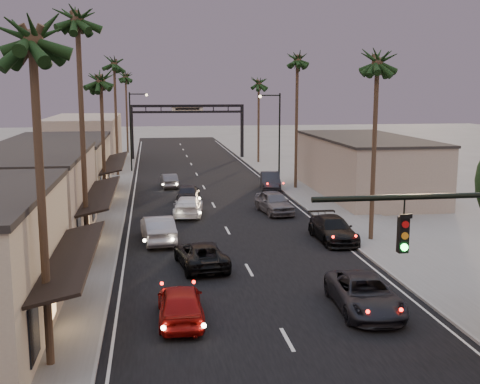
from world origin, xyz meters
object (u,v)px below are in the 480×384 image
object	(u,v)px
palm_rc	(259,80)
curbside_black	(333,229)
oncoming_red	(181,303)
streetlight_right	(277,132)
palm_la	(31,26)
palm_lc	(100,75)
oncoming_silver	(158,229)
streetlight_left	(133,125)
curbside_near	(364,294)
palm_ld	(114,60)
palm_ra	(378,55)
arch	(188,118)
oncoming_pickup	(201,254)
palm_lb	(77,12)
palm_far	(125,74)
palm_rb	(298,56)

from	to	relation	value
palm_rc	curbside_black	xyz separation A→B (m)	(-2.40, -39.73, -9.71)
palm_rc	oncoming_red	xyz separation A→B (m)	(-12.54, -51.53, -9.69)
streetlight_right	curbside_black	size ratio (longest dim) A/B	1.72
palm_la	streetlight_right	bearing A→B (deg)	66.68
streetlight_right	palm_lc	xyz separation A→B (m)	(-15.52, -9.00, 5.14)
palm_rc	oncoming_silver	bearing A→B (deg)	-109.09
oncoming_silver	streetlight_left	bearing A→B (deg)	-91.99
palm_rc	curbside_near	bearing A→B (deg)	-95.13
streetlight_right	palm_ld	size ratio (longest dim) A/B	0.63
streetlight_left	palm_ra	bearing A→B (deg)	-65.46
streetlight_left	oncoming_red	xyz separation A→B (m)	(2.98, -45.53, -4.55)
palm_ld	arch	bearing A→B (deg)	60.17
streetlight_left	oncoming_pickup	size ratio (longest dim) A/B	1.78
palm_lb	palm_rc	xyz separation A→B (m)	(17.20, 42.00, -2.92)
oncoming_red	curbside_black	world-z (taller)	oncoming_red
arch	curbside_black	distance (m)	46.40
curbside_near	oncoming_red	bearing A→B (deg)	-176.68
palm_far	palm_ra	bearing A→B (deg)	-72.62
streetlight_right	palm_ld	distance (m)	19.78
curbside_near	oncoming_pickup	bearing A→B (deg)	133.98
palm_far	oncoming_pickup	bearing A→B (deg)	-84.27
streetlight_right	palm_rc	bearing A→B (deg)	84.95
palm_lb	palm_far	xyz separation A→B (m)	(0.30, 56.00, -1.94)
palm_la	curbside_near	distance (m)	16.87
streetlight_left	oncoming_silver	size ratio (longest dim) A/B	1.77
streetlight_left	palm_ra	xyz separation A→B (m)	(15.52, -34.00, 6.11)
streetlight_right	palm_la	bearing A→B (deg)	-113.32
palm_la	oncoming_pickup	bearing A→B (deg)	60.78
palm_rc	oncoming_red	bearing A→B (deg)	-103.68
palm_la	curbside_black	distance (m)	23.80
palm_ra	curbside_black	distance (m)	10.95
streetlight_right	palm_far	distance (m)	36.85
oncoming_red	palm_lc	bearing A→B (deg)	-78.27
palm_rc	oncoming_silver	distance (m)	41.71
palm_lc	curbside_near	xyz separation A→B (m)	(12.58, -23.50, -9.72)
palm_ra	oncoming_silver	bearing A→B (deg)	172.90
streetlight_right	palm_lc	size ratio (longest dim) A/B	0.74
palm_ld	oncoming_red	bearing A→B (deg)	-83.75
streetlight_right	palm_ld	xyz separation A→B (m)	(-15.52, 10.00, 7.09)
palm_ld	oncoming_silver	world-z (taller)	palm_ld
palm_lc	palm_ra	xyz separation A→B (m)	(17.20, -12.00, 0.97)
palm_la	palm_rb	world-z (taller)	palm_rb
palm_la	palm_lc	world-z (taller)	palm_la
palm_ld	curbside_black	size ratio (longest dim) A/B	2.71
palm_rb	palm_ld	bearing A→B (deg)	147.40
oncoming_pickup	oncoming_silver	xyz separation A→B (m)	(-2.20, 5.70, 0.14)
palm_la	palm_ra	distance (m)	22.82
oncoming_pickup	curbside_near	xyz separation A→B (m)	(6.45, -7.45, 0.05)
arch	oncoming_silver	size ratio (longest dim) A/B	2.99
palm_far	curbside_black	size ratio (longest dim) A/B	2.52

